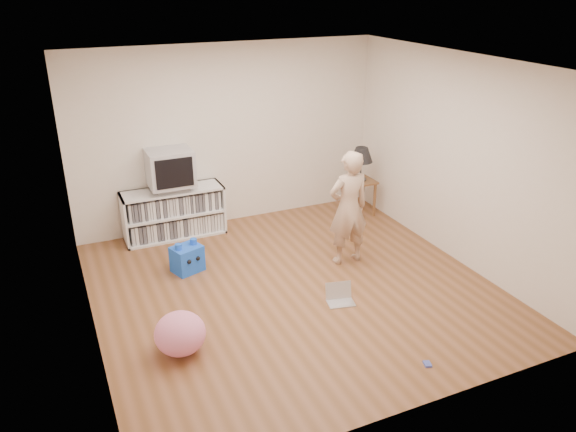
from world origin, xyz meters
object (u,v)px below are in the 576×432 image
(crt_tv, at_px, (170,168))
(laptop, at_px, (340,297))
(table_lamp, at_px, (361,155))
(plush_pink, at_px, (180,334))
(dvd_deck, at_px, (172,187))
(plush_blue, at_px, (187,258))
(media_unit, at_px, (174,213))
(side_table, at_px, (360,188))
(person, at_px, (348,208))

(crt_tv, distance_m, laptop, 2.96)
(crt_tv, height_order, laptop, crt_tv)
(laptop, bearing_deg, table_lamp, 66.82)
(crt_tv, bearing_deg, plush_pink, -102.58)
(crt_tv, distance_m, plush_pink, 2.86)
(dvd_deck, relative_size, table_lamp, 0.87)
(plush_blue, bearing_deg, dvd_deck, 65.15)
(media_unit, height_order, side_table, media_unit)
(table_lamp, distance_m, plush_pink, 4.17)
(side_table, relative_size, plush_blue, 1.30)
(plush_pink, bearing_deg, side_table, 34.21)
(side_table, distance_m, laptop, 2.64)
(side_table, bearing_deg, plush_blue, -166.15)
(laptop, xyz_separation_m, plush_pink, (-1.88, -0.18, 0.16))
(laptop, bearing_deg, person, 68.40)
(crt_tv, relative_size, person, 0.40)
(media_unit, distance_m, dvd_deck, 0.39)
(plush_blue, bearing_deg, person, -35.89)
(dvd_deck, xyz_separation_m, crt_tv, (0.00, -0.00, 0.29))
(table_lamp, bearing_deg, dvd_deck, 172.47)
(dvd_deck, bearing_deg, media_unit, 90.00)
(crt_tv, distance_m, side_table, 2.89)
(dvd_deck, xyz_separation_m, plush_blue, (-0.11, -1.09, -0.56))
(table_lamp, xyz_separation_m, plush_blue, (-2.91, -0.72, -0.77))
(plush_blue, distance_m, plush_pink, 1.67)
(dvd_deck, distance_m, laptop, 2.89)
(dvd_deck, height_order, laptop, dvd_deck)
(media_unit, relative_size, dvd_deck, 3.11)
(media_unit, height_order, dvd_deck, dvd_deck)
(dvd_deck, relative_size, plush_blue, 1.06)
(media_unit, relative_size, person, 0.94)
(plush_blue, bearing_deg, media_unit, 65.23)
(person, bearing_deg, dvd_deck, -41.41)
(plush_blue, bearing_deg, side_table, -5.29)
(person, bearing_deg, table_lamp, -125.55)
(dvd_deck, distance_m, plush_blue, 1.23)
(crt_tv, xyz_separation_m, table_lamp, (2.80, -0.37, -0.08))
(crt_tv, height_order, table_lamp, crt_tv)
(media_unit, bearing_deg, laptop, -62.95)
(crt_tv, bearing_deg, plush_blue, -95.72)
(media_unit, distance_m, person, 2.52)
(crt_tv, xyz_separation_m, plush_pink, (-0.60, -2.67, -0.81))
(crt_tv, bearing_deg, media_unit, 90.00)
(crt_tv, bearing_deg, table_lamp, -7.46)
(table_lamp, distance_m, laptop, 2.76)
(media_unit, bearing_deg, dvd_deck, -90.00)
(side_table, bearing_deg, crt_tv, 172.54)
(dvd_deck, height_order, table_lamp, table_lamp)
(table_lamp, bearing_deg, crt_tv, 172.54)
(dvd_deck, bearing_deg, person, -42.33)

